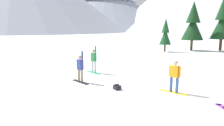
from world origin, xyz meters
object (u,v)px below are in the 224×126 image
Objects in this scene: pine_tree_tall at (193,24)px; backpack_black at (117,87)px; pine_tree_leaning at (165,34)px; pine_tree_slender at (223,21)px; snowboarder_foreground at (174,76)px; snowboarder_midground at (80,68)px; snowboarder_background at (94,60)px.

backpack_black is at bearing -118.57° from pine_tree_tall.
pine_tree_slender is (8.40, 1.42, 1.75)m from pine_tree_leaning.
snowboarder_foreground is 5.56m from snowboarder_midground.
snowboarder_background is 0.26× the size of pine_tree_slender.
backpack_black is 23.03m from pine_tree_tall.
pine_tree_leaning is at bearing 59.29° from snowboarder_background.
backpack_black is 0.12× the size of pine_tree_leaning.
snowboarder_background is at bearing 136.25° from snowboarder_foreground.
snowboarder_background is (-4.75, 4.55, 0.07)m from snowboarder_foreground.
snowboarder_background is at bearing -128.64° from pine_tree_tall.
snowboarder_background is at bearing -137.30° from pine_tree_slender.
snowboarder_midground is at bearing 148.12° from backpack_black.
pine_tree_leaning is at bearing 62.20° from snowboarder_midground.
pine_tree_tall reaches higher than snowboarder_midground.
pine_tree_slender is (4.06, -0.41, 0.39)m from pine_tree_tall.
pine_tree_slender reaches higher than pine_tree_leaning.
pine_tree_leaning reaches higher than snowboarder_background.
pine_tree_leaning is (3.56, 18.56, 1.66)m from snowboarder_foreground.
pine_tree_tall is (13.15, 18.53, 3.00)m from snowboarder_midground.
backpack_black is 19.40m from pine_tree_leaning.
pine_tree_leaning is 0.65× the size of pine_tree_tall.
snowboarder_foreground is 22.07m from pine_tree_tall.
pine_tree_slender is at bearing 52.64° from backpack_black.
snowboarder_background is at bearing 79.79° from snowboarder_midground.
pine_tree_leaning reaches higher than backpack_black.
pine_tree_leaning is at bearing 70.21° from backpack_black.
pine_tree_tall reaches higher than snowboarder_background.
snowboarder_background is 4.57m from backpack_black.
pine_tree_slender reaches higher than backpack_black.
pine_tree_leaning is (8.80, 16.70, 1.64)m from snowboarder_midground.
snowboarder_background is 0.43× the size of pine_tree_leaning.
pine_tree_tall is at bearing 54.64° from snowboarder_midground.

